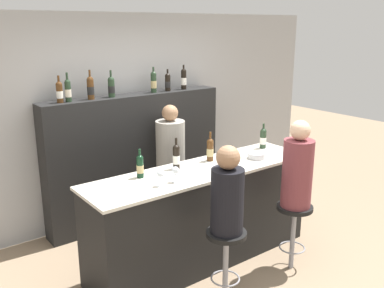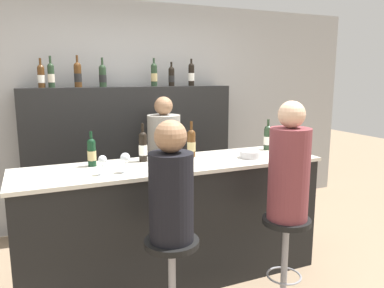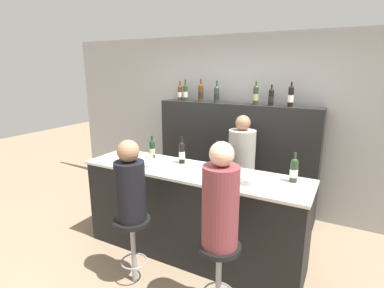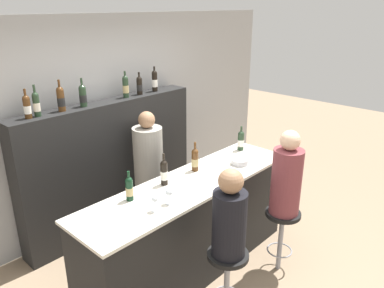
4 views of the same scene
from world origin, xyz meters
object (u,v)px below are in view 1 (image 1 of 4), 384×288
at_px(wine_glass_0, 160,175).
at_px(guest_seated_right, 298,169).
at_px(wine_bottle_backbar_3, 111,87).
at_px(guest_seated_left, 227,194).
at_px(wine_bottle_counter_1, 176,156).
at_px(wine_glass_1, 175,171).
at_px(wine_bottle_counter_2, 210,149).
at_px(bar_stool_right, 294,220).
at_px(wine_bottle_backbar_4, 154,82).
at_px(wine_bottle_backbar_2, 90,88).
at_px(bartender, 171,171).
at_px(wine_bottle_backbar_5, 168,82).
at_px(wine_bottle_backbar_0, 59,92).
at_px(wine_bottle_counter_3, 263,138).
at_px(wine_bottle_counter_0, 140,166).
at_px(wine_bottle_backbar_1, 68,90).
at_px(metal_bowl, 257,156).
at_px(bar_stool_left, 226,248).
at_px(wine_bottle_backbar_6, 184,79).

bearing_deg(wine_glass_0, guest_seated_right, -23.57).
distance_m(wine_bottle_backbar_3, guest_seated_left, 2.15).
relative_size(wine_bottle_counter_1, wine_glass_0, 2.19).
xyz_separation_m(wine_glass_1, guest_seated_left, (0.16, -0.54, -0.09)).
distance_m(wine_bottle_counter_2, bar_stool_right, 1.13).
relative_size(wine_bottle_backbar_3, wine_bottle_backbar_4, 0.99).
height_order(wine_bottle_backbar_2, wine_glass_1, wine_bottle_backbar_2).
bearing_deg(wine_bottle_backbar_3, bartender, -35.86).
bearing_deg(wine_glass_1, wine_bottle_backbar_5, 57.91).
bearing_deg(wine_bottle_counter_1, wine_bottle_backbar_0, 121.21).
relative_size(wine_bottle_counter_3, guest_seated_right, 0.34).
distance_m(wine_bottle_counter_0, bar_stool_right, 1.65).
height_order(wine_bottle_backbar_1, wine_bottle_backbar_5, wine_bottle_backbar_1).
distance_m(wine_bottle_backbar_3, bar_stool_right, 2.55).
height_order(wine_bottle_counter_2, wine_bottle_counter_3, wine_bottle_counter_2).
height_order(wine_bottle_backbar_5, guest_seated_left, wine_bottle_backbar_5).
xyz_separation_m(wine_bottle_counter_3, wine_bottle_backbar_1, (-1.88, 1.18, 0.60)).
relative_size(wine_bottle_counter_0, wine_bottle_backbar_4, 0.88).
bearing_deg(wine_bottle_counter_2, wine_bottle_counter_3, -0.00).
distance_m(wine_bottle_backbar_5, wine_glass_0, 1.95).
distance_m(metal_bowl, guest_seated_left, 1.15).
bearing_deg(wine_bottle_backbar_0, metal_bowl, -41.46).
bearing_deg(wine_bottle_counter_0, wine_bottle_counter_2, 0.00).
bearing_deg(wine_bottle_backbar_2, wine_bottle_counter_3, -36.25).
relative_size(bar_stool_left, guest_seated_left, 0.89).
distance_m(wine_bottle_backbar_1, wine_bottle_backbar_6, 1.58).
bearing_deg(wine_bottle_counter_0, wine_bottle_backbar_0, 103.90).
height_order(wine_bottle_counter_3, wine_bottle_backbar_3, wine_bottle_backbar_3).
bearing_deg(wine_bottle_backbar_0, bartender, -18.79).
xyz_separation_m(wine_bottle_counter_0, wine_bottle_backbar_4, (0.92, 1.18, 0.61)).
distance_m(wine_bottle_counter_1, wine_glass_0, 0.50).
bearing_deg(bar_stool_right, metal_bowl, 85.17).
bearing_deg(wine_bottle_backbar_4, metal_bowl, -74.04).
relative_size(wine_bottle_counter_0, wine_bottle_counter_2, 0.88).
distance_m(wine_bottle_backbar_0, wine_glass_1, 1.68).
relative_size(wine_bottle_backbar_5, guest_seated_left, 0.36).
bearing_deg(bartender, wine_bottle_backbar_3, 144.14).
xyz_separation_m(wine_glass_0, metal_bowl, (1.30, 0.06, -0.08)).
bearing_deg(wine_bottle_counter_2, wine_bottle_backbar_2, 124.02).
height_order(wine_bottle_counter_0, wine_bottle_backbar_6, wine_bottle_backbar_6).
bearing_deg(bar_stool_left, wine_glass_0, 120.99).
distance_m(bar_stool_left, bar_stool_right, 0.92).
xyz_separation_m(wine_bottle_backbar_4, wine_glass_1, (-0.72, -1.49, -0.62)).
height_order(bar_stool_left, guest_seated_left, guest_seated_left).
height_order(wine_bottle_backbar_4, wine_glass_0, wine_bottle_backbar_4).
distance_m(wine_bottle_counter_1, bar_stool_right, 1.36).
xyz_separation_m(wine_bottle_counter_2, bar_stool_right, (0.41, -0.85, -0.62)).
bearing_deg(wine_bottle_backbar_2, wine_bottle_counter_2, -55.98).
xyz_separation_m(metal_bowl, guest_seated_left, (-0.97, -0.61, -0.02)).
height_order(wine_bottle_counter_3, wine_bottle_backbar_5, wine_bottle_backbar_5).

